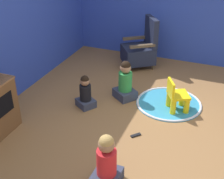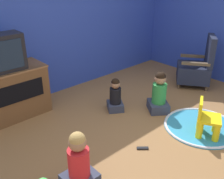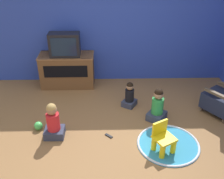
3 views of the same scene
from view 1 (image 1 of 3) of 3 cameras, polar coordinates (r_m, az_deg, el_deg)
name	(u,v)px [view 1 (image 1 of 3)]	position (r m, az deg, el deg)	size (l,w,h in m)	color
ground_plane	(146,132)	(4.49, 6.32, -7.71)	(30.00, 30.00, 0.00)	olive
wall_right	(205,1)	(6.42, 16.58, 15.22)	(0.12, 5.44, 2.52)	#2D47B2
black_armchair	(141,49)	(6.26, 5.29, 7.33)	(0.77, 0.79, 0.99)	brown
yellow_kid_chair	(177,98)	(4.93, 11.77, -1.53)	(0.42, 0.42, 0.52)	yellow
play_mat	(169,103)	(5.16, 10.34, -2.49)	(1.06, 1.06, 0.04)	teal
child_watching_left	(107,164)	(3.53, -1.00, -13.38)	(0.35, 0.30, 0.67)	#33384C
child_watching_center	(125,82)	(5.12, 2.44, 1.30)	(0.44, 0.45, 0.67)	#33384C
child_watching_right	(85,93)	(4.92, -4.88, -0.72)	(0.35, 0.36, 0.55)	#33384C
remote_control	(136,135)	(4.40, 4.36, -8.33)	(0.14, 0.13, 0.02)	black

